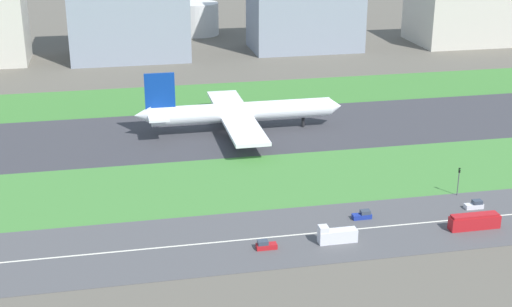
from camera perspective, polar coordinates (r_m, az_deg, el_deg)
The scene contains 17 objects.
ground_plane at distance 225.55m, azimuth -2.41°, elevation 1.68°, with size 800.00×800.00×0.00m, color #5B564C.
runway at distance 225.54m, azimuth -2.41°, elevation 1.69°, with size 280.00×46.00×0.10m, color #38383D.
grass_median_north at distance 264.30m, azimuth -3.87°, elevation 4.46°, with size 280.00×36.00×0.10m, color #3D7A33.
grass_median_south at distance 187.72m, azimuth -0.35°, elevation -2.22°, with size 280.00×36.00×0.10m, color #427F38.
highway at distance 159.31m, azimuth 1.93°, elevation -6.53°, with size 280.00×28.00×0.10m, color #4C4C4F.
highway_centerline at distance 159.28m, azimuth 1.93°, elevation -6.51°, with size 266.00×0.50×0.01m, color silver.
airliner at distance 224.22m, azimuth -1.52°, elevation 3.25°, with size 65.00×56.00×19.70m.
car_0 at distance 168.78m, azimuth 8.38°, elevation -4.81°, with size 4.40×1.80×2.00m.
bus_0 at distance 169.03m, azimuth 16.78°, elevation -5.13°, with size 11.60×2.50×3.50m.
car_4 at distance 179.76m, azimuth 16.79°, elevation -3.89°, with size 4.40×1.80×2.00m.
car_1 at distance 153.68m, azimuth 0.75°, elevation -7.22°, with size 4.40×1.80×2.00m.
truck_1 at distance 157.07m, azimuth 6.33°, elevation -6.40°, with size 8.40×2.50×4.00m.
traffic_light at distance 184.70m, azimuth 15.62°, elevation -1.97°, with size 0.36×0.50×7.20m.
hangar_building at distance 328.90m, azimuth -10.06°, elevation 11.40°, with size 50.81×37.80×45.66m, color gray.
cargo_warehouse at distance 371.47m, azimuth 15.94°, elevation 10.33°, with size 47.43×36.39×25.18m, color beige.
fuel_tank_west at distance 375.61m, azimuth -10.14°, elevation 10.25°, with size 23.26×23.26×16.89m, color silver.
fuel_tank_centre at distance 378.30m, azimuth -4.66°, elevation 10.50°, with size 22.13×22.13×16.16m, color silver.
Camera 1 is at (-34.00, -211.08, 71.86)m, focal length 50.94 mm.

